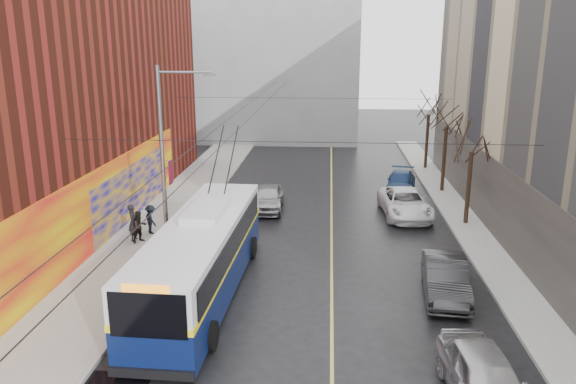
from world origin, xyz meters
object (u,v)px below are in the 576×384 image
Objects in this scene: parked_car_c at (405,203)px; following_car at (268,198)px; streetlight_pole at (166,158)px; pedestrian_b at (140,226)px; parked_car_d at (401,182)px; pedestrian_c at (151,219)px; tree_near at (473,137)px; tree_mid at (447,115)px; pedestrian_a at (133,222)px; trolleybus at (202,256)px; parked_car_a at (485,379)px; tree_far at (429,105)px; parked_car_b at (445,278)px.

parked_car_c is 1.26× the size of following_car.
pedestrian_b is (-2.05, 1.65, -3.89)m from streetlight_pole.
parked_car_d is 17.52m from pedestrian_c.
tree_near is 18.18m from pedestrian_b.
tree_near is 0.96× the size of tree_mid.
pedestrian_a is at bearing -147.69° from tree_mid.
following_car is at bearing 171.38° from parked_car_c.
pedestrian_a is at bearing 132.16° from trolleybus.
tree_mid reaches higher than pedestrian_c.
parked_car_d is at bearing 84.10° from parked_car_a.
pedestrian_a is 1.18× the size of pedestrian_b.
streetlight_pole reaches higher than pedestrian_c.
tree_far is 30.76m from parked_car_a.
following_car is (-8.18, 0.64, -0.02)m from parked_car_c.
pedestrian_c is at bearing 161.59° from parked_car_b.
parked_car_a is 20.15m from following_car.
tree_mid is 0.52× the size of trolleybus.
pedestrian_b is (-17.19, -18.35, -4.18)m from tree_far.
parked_car_a is at bearing -94.15° from parked_car_c.
tree_far is 8.69m from parked_car_d.
streetlight_pole reaches higher than parked_car_a.
parked_car_d is at bearing 81.30° from parked_car_c.
following_car is (-11.38, -4.87, -4.50)m from tree_mid.
parked_car_a is 18.84m from pedestrian_a.
trolleybus is at bearing -58.03° from streetlight_pole.
tree_near is 3.36× the size of pedestrian_a.
tree_mid is at bearing -17.38° from pedestrian_b.
streetlight_pole is 0.70× the size of trolleybus.
parked_car_c is at bearing -85.03° from parked_car_d.
streetlight_pole is 9.85m from following_car.
tree_far is at bearing 52.88° from streetlight_pole.
streetlight_pole is 14.67m from parked_car_c.
parked_car_a is at bearing -96.03° from tree_far.
pedestrian_c is at bearing -149.40° from tree_mid.
streetlight_pole reaches higher than parked_car_b.
parked_car_a is 23.37m from parked_car_d.
trolleybus is at bearing -171.37° from parked_car_b.
pedestrian_b is (0.41, -0.22, -0.14)m from pedestrian_a.
parked_car_d is at bearing -94.85° from pedestrian_c.
following_car is (3.76, 8.13, -4.09)m from streetlight_pole.
tree_far is at bearing 88.06° from parked_car_b.
parked_car_c is at bearing 85.19° from parked_car_a.
tree_mid reaches higher than parked_car_a.
tree_far reaches higher than pedestrian_a.
tree_far is at bearing -52.10° from pedestrian_a.
parked_car_d is at bearing 111.25° from tree_near.
trolleybus is at bearing 172.06° from pedestrian_c.
tree_far is at bearing -3.95° from pedestrian_b.
pedestrian_b reaches higher than parked_car_a.
tree_far is at bearing 90.00° from tree_mid.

